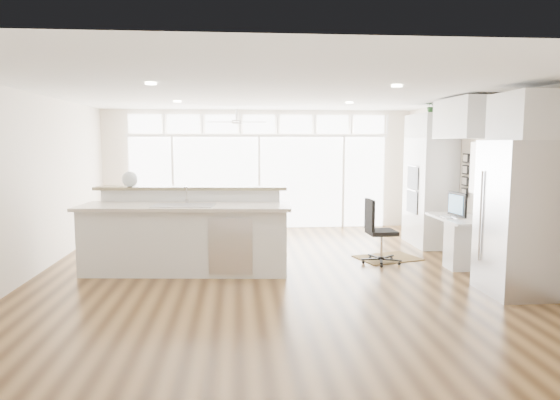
{
  "coord_description": "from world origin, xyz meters",
  "views": [
    {
      "loc": [
        -0.49,
        -7.43,
        1.98
      ],
      "look_at": [
        0.19,
        0.6,
        1.04
      ],
      "focal_mm": 32.0,
      "sensor_mm": 36.0,
      "label": 1
    }
  ],
  "objects": [
    {
      "name": "floor",
      "position": [
        0.0,
        0.0,
        -0.01
      ],
      "size": [
        7.0,
        8.0,
        0.02
      ],
      "primitive_type": "cube",
      "color": "#452D15",
      "rests_on": "ground"
    },
    {
      "name": "ceiling",
      "position": [
        0.0,
        0.0,
        2.7
      ],
      "size": [
        7.0,
        8.0,
        0.02
      ],
      "primitive_type": "cube",
      "color": "white",
      "rests_on": "wall_back"
    },
    {
      "name": "wall_back",
      "position": [
        0.0,
        4.0,
        1.35
      ],
      "size": [
        7.0,
        0.04,
        2.7
      ],
      "primitive_type": "cube",
      "color": "silver",
      "rests_on": "floor"
    },
    {
      "name": "wall_front",
      "position": [
        0.0,
        -4.0,
        1.35
      ],
      "size": [
        7.0,
        0.04,
        2.7
      ],
      "primitive_type": "cube",
      "color": "silver",
      "rests_on": "floor"
    },
    {
      "name": "wall_left",
      "position": [
        -3.5,
        0.0,
        1.35
      ],
      "size": [
        0.04,
        8.0,
        2.7
      ],
      "primitive_type": "cube",
      "color": "silver",
      "rests_on": "floor"
    },
    {
      "name": "wall_right",
      "position": [
        3.5,
        0.0,
        1.35
      ],
      "size": [
        0.04,
        8.0,
        2.7
      ],
      "primitive_type": "cube",
      "color": "silver",
      "rests_on": "floor"
    },
    {
      "name": "glass_wall",
      "position": [
        0.0,
        3.94,
        1.05
      ],
      "size": [
        5.8,
        0.06,
        2.08
      ],
      "primitive_type": "cube",
      "color": "silver",
      "rests_on": "wall_back"
    },
    {
      "name": "transom_row",
      "position": [
        0.0,
        3.94,
        2.38
      ],
      "size": [
        5.9,
        0.06,
        0.4
      ],
      "primitive_type": "cube",
      "color": "silver",
      "rests_on": "wall_back"
    },
    {
      "name": "desk_window",
      "position": [
        3.46,
        0.3,
        1.55
      ],
      "size": [
        0.04,
        0.85,
        0.85
      ],
      "primitive_type": "cube",
      "color": "silver",
      "rests_on": "wall_right"
    },
    {
      "name": "ceiling_fan",
      "position": [
        -0.5,
        2.8,
        2.48
      ],
      "size": [
        1.16,
        1.16,
        0.32
      ],
      "primitive_type": "cube",
      "color": "white",
      "rests_on": "ceiling"
    },
    {
      "name": "recessed_lights",
      "position": [
        0.0,
        0.2,
        2.68
      ],
      "size": [
        3.4,
        3.0,
        0.02
      ],
      "primitive_type": "cube",
      "color": "silver",
      "rests_on": "ceiling"
    },
    {
      "name": "oven_cabinet",
      "position": [
        3.17,
        1.8,
        1.25
      ],
      "size": [
        0.64,
        1.2,
        2.5
      ],
      "primitive_type": "cube",
      "color": "silver",
      "rests_on": "floor"
    },
    {
      "name": "desk_nook",
      "position": [
        3.13,
        0.3,
        0.38
      ],
      "size": [
        0.72,
        1.3,
        0.76
      ],
      "primitive_type": "cube",
      "color": "silver",
      "rests_on": "floor"
    },
    {
      "name": "upper_cabinets",
      "position": [
        3.17,
        0.3,
        2.35
      ],
      "size": [
        0.64,
        1.3,
        0.64
      ],
      "primitive_type": "cube",
      "color": "silver",
      "rests_on": "wall_right"
    },
    {
      "name": "refrigerator",
      "position": [
        3.11,
        -1.35,
        1.0
      ],
      "size": [
        0.76,
        0.9,
        2.0
      ],
      "primitive_type": "cube",
      "color": "silver",
      "rests_on": "floor"
    },
    {
      "name": "fridge_cabinet",
      "position": [
        3.17,
        -1.35,
        2.3
      ],
      "size": [
        0.64,
        0.9,
        0.6
      ],
      "primitive_type": "cube",
      "color": "silver",
      "rests_on": "wall_right"
    },
    {
      "name": "framed_photos",
      "position": [
        3.46,
        0.92,
        1.4
      ],
      "size": [
        0.06,
        0.22,
        0.8
      ],
      "primitive_type": "cube",
      "color": "black",
      "rests_on": "wall_right"
    },
    {
      "name": "kitchen_island",
      "position": [
        -1.28,
        0.12,
        0.63
      ],
      "size": [
        3.29,
        1.5,
        1.27
      ],
      "primitive_type": "cube",
      "rotation": [
        0.0,
        0.0,
        -0.1
      ],
      "color": "silver",
      "rests_on": "floor"
    },
    {
      "name": "rug",
      "position": [
        2.05,
        0.73,
        0.01
      ],
      "size": [
        1.17,
        0.99,
        0.01
      ],
      "primitive_type": "cube",
      "rotation": [
        0.0,
        0.0,
        0.3
      ],
      "color": "#3D2A13",
      "rests_on": "floor"
    },
    {
      "name": "office_chair",
      "position": [
        1.84,
        0.41,
        0.52
      ],
      "size": [
        0.57,
        0.53,
        1.05
      ],
      "primitive_type": "cube",
      "rotation": [
        0.0,
        0.0,
        0.05
      ],
      "color": "black",
      "rests_on": "floor"
    },
    {
      "name": "fishbowl",
      "position": [
        -2.19,
        0.61,
        1.39
      ],
      "size": [
        0.28,
        0.28,
        0.25
      ],
      "primitive_type": "sphere",
      "rotation": [
        0.0,
        0.0,
        -0.13
      ],
      "color": "silver",
      "rests_on": "kitchen_island"
    },
    {
      "name": "monitor",
      "position": [
        3.05,
        0.3,
        0.98
      ],
      "size": [
        0.14,
        0.52,
        0.43
      ],
      "primitive_type": "cube",
      "rotation": [
        0.0,
        0.0,
        0.11
      ],
      "color": "black",
      "rests_on": "desk_nook"
    },
    {
      "name": "keyboard",
      "position": [
        2.88,
        0.3,
        0.77
      ],
      "size": [
        0.11,
        0.28,
        0.01
      ],
      "primitive_type": "cube",
      "rotation": [
        0.0,
        0.0,
        -0.01
      ],
      "color": "silver",
      "rests_on": "desk_nook"
    },
    {
      "name": "potted_plant",
      "position": [
        3.17,
        1.8,
        2.62
      ],
      "size": [
        0.3,
        0.32,
        0.24
      ],
      "primitive_type": "imported",
      "rotation": [
        0.0,
        0.0,
        0.07
      ],
      "color": "#235122",
      "rests_on": "oven_cabinet"
    }
  ]
}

